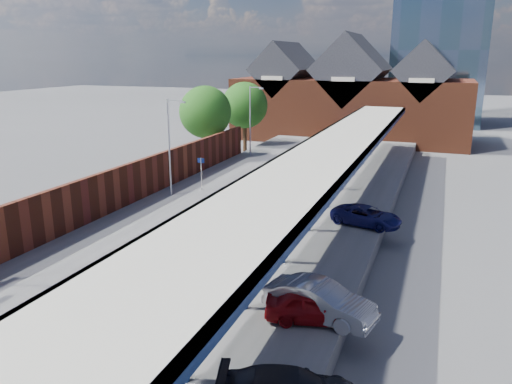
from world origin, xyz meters
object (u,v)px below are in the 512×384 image
(parked_car_red, at_px, (313,306))
(train, at_px, (307,165))
(platform_sign, at_px, (201,168))
(parked_car_blue, at_px, (366,216))
(parked_car_silver, at_px, (320,301))
(lamp_post_d, at_px, (251,117))
(lamp_post_c, at_px, (171,141))

(parked_car_red, bearing_deg, train, 1.94)
(platform_sign, distance_m, parked_car_red, 20.51)
(train, bearing_deg, parked_car_blue, -57.99)
(train, height_order, parked_car_silver, train)
(lamp_post_d, xyz_separation_m, parked_car_red, (14.17, -29.99, -3.37))
(lamp_post_c, bearing_deg, platform_sign, 55.74)
(platform_sign, bearing_deg, parked_car_blue, -16.34)
(train, xyz_separation_m, platform_sign, (-6.49, -6.60, 0.57))
(platform_sign, bearing_deg, parked_car_silver, -50.31)
(parked_car_blue, bearing_deg, parked_car_red, -166.48)
(lamp_post_c, height_order, parked_car_red, lamp_post_c)
(parked_car_red, height_order, parked_car_silver, parked_car_silver)
(train, distance_m, parked_car_silver, 23.18)
(train, distance_m, parked_car_red, 23.45)
(lamp_post_d, bearing_deg, parked_car_silver, -64.17)
(parked_car_blue, bearing_deg, platform_sign, 88.10)
(parked_car_blue, bearing_deg, parked_car_silver, -165.63)
(lamp_post_d, height_order, parked_car_silver, lamp_post_d)
(train, xyz_separation_m, parked_car_red, (6.31, -22.58, -0.50))
(lamp_post_d, distance_m, parked_car_blue, 23.13)
(platform_sign, relative_size, parked_car_silver, 0.57)
(train, distance_m, lamp_post_c, 11.99)
(lamp_post_c, height_order, platform_sign, lamp_post_c)
(train, bearing_deg, platform_sign, -134.55)
(lamp_post_c, height_order, lamp_post_d, same)
(lamp_post_d, relative_size, parked_car_red, 1.91)
(lamp_post_c, distance_m, parked_car_red, 20.19)
(train, bearing_deg, parked_car_silver, -73.73)
(parked_car_blue, bearing_deg, lamp_post_d, 53.32)
(train, height_order, parked_car_blue, train)
(lamp_post_d, relative_size, parked_car_silver, 1.59)
(lamp_post_c, xyz_separation_m, platform_sign, (1.36, 2.00, -2.30))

